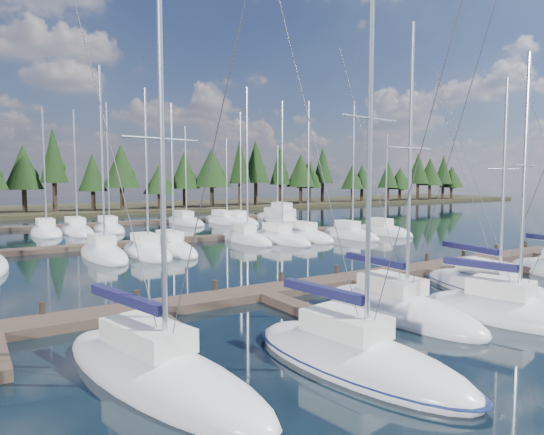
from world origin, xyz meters
TOP-DOWN VIEW (x-y plane):
  - ground at (0.00, 30.00)m, footprint 260.00×260.00m
  - far_shore at (0.00, 90.00)m, footprint 220.00×30.00m
  - main_dock at (0.00, 17.36)m, footprint 44.00×6.13m
  - back_docks at (0.00, 49.58)m, footprint 50.00×21.80m
  - front_sailboat_0 at (-13.95, 10.71)m, footprint 4.99×10.27m
  - front_sailboat_1 at (-8.15, 8.39)m, footprint 4.32×9.24m
  - front_sailboat_2 at (-2.52, 11.77)m, footprint 2.98×8.86m
  - front_sailboat_3 at (1.01, 8.78)m, footprint 4.76×8.18m
  - front_sailboat_4 at (4.51, 11.87)m, footprint 4.07×9.90m
  - back_sailboat_rows at (0.00, 44.67)m, footprint 45.40×32.07m
  - motor_yacht_right at (17.97, 52.36)m, footprint 3.51×8.95m
  - tree_line at (-1.53, 80.22)m, footprint 184.96×11.73m

SIDE VIEW (x-z plane):
  - ground at x=0.00m, z-range 0.00..0.00m
  - back_docks at x=0.00m, z-range 0.00..0.40m
  - main_dock at x=0.00m, z-range -0.25..0.65m
  - back_sailboat_rows at x=0.00m, z-range -7.40..7.93m
  - front_sailboat_4 at x=4.51m, z-range -5.65..6.20m
  - front_sailboat_3 at x=1.01m, z-range -5.73..6.28m
  - front_sailboat_0 at x=-13.95m, z-range -6.25..6.81m
  - front_sailboat_2 at x=-2.52m, z-range -6.39..6.95m
  - front_sailboat_1 at x=-8.15m, z-range -6.89..7.46m
  - far_shore at x=0.00m, z-range 0.00..0.60m
  - motor_yacht_right at x=17.97m, z-range -1.71..2.68m
  - tree_line at x=-1.53m, z-range 0.55..14.11m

